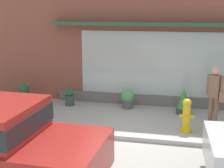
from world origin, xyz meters
The scene contains 9 objects.
ground_plane centered at (0.00, 0.00, 0.00)m, with size 60.00×60.00×0.00m, color #9E9B93.
curb_strip centered at (0.00, -0.20, 0.06)m, with size 14.00×0.24×0.12m, color #B2B2AD.
storefront centered at (0.01, 3.19, 2.57)m, with size 14.00×0.81×5.25m.
fire_hydrant centered at (1.41, 0.67, 0.46)m, with size 0.39×0.35×0.92m.
pedestrian_with_handbag centered at (2.16, 1.32, 0.98)m, with size 0.59×0.39×1.69m.
potted_plant_by_entrance centered at (-4.19, 2.40, 0.39)m, with size 0.39×0.39×0.69m.
potted_plant_near_hydrant centered at (-2.48, 2.33, 0.31)m, with size 0.30×0.30×0.61m.
potted_plant_doorstep centered at (1.32, 2.23, 0.41)m, with size 0.45×0.45×0.85m.
potted_plant_window_left centered at (-0.50, 2.45, 0.33)m, with size 0.45×0.45×0.63m.
Camera 1 is at (1.35, -8.04, 3.29)m, focal length 53.68 mm.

